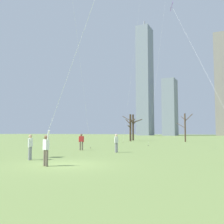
% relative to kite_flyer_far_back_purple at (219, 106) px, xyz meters
% --- Properties ---
extents(ground_plane, '(400.00, 400.00, 0.00)m').
position_rel_kite_flyer_far_back_purple_xyz_m(ground_plane, '(-7.43, -8.40, -3.68)').
color(ground_plane, '#7A934C').
extents(kite_flyer_far_back_purple, '(6.31, 9.47, 15.96)m').
position_rel_kite_flyer_far_back_purple_xyz_m(kite_flyer_far_back_purple, '(0.00, 0.00, 0.00)').
color(kite_flyer_far_back_purple, black).
rests_on(kite_flyer_far_back_purple, ground).
extents(kite_flyer_foreground_left_yellow, '(6.99, 0.43, 16.32)m').
position_rel_kite_flyer_far_back_purple_xyz_m(kite_flyer_foreground_left_yellow, '(-6.39, -9.40, 0.95)').
color(kite_flyer_foreground_left_yellow, '#726656').
rests_on(kite_flyer_foreground_left_yellow, ground).
extents(bystander_watching_nearby, '(0.23, 0.51, 1.62)m').
position_rel_kite_flyer_far_back_purple_xyz_m(bystander_watching_nearby, '(-8.50, 0.69, -2.77)').
color(bystander_watching_nearby, gray).
rests_on(bystander_watching_nearby, ground).
extents(bystander_strolling_midfield, '(0.45, 0.35, 1.62)m').
position_rel_kite_flyer_far_back_purple_xyz_m(bystander_strolling_midfield, '(-12.80, 1.76, -2.77)').
color(bystander_strolling_midfield, '#726656').
rests_on(bystander_strolling_midfield, ground).
extents(bystander_far_off_by_trees, '(0.31, 0.48, 1.62)m').
position_rel_kite_flyer_far_back_purple_xyz_m(bystander_far_off_by_trees, '(-10.87, -7.36, -2.77)').
color(bystander_far_off_by_trees, gray).
rests_on(bystander_far_off_by_trees, ground).
extents(distant_kite_high_overhead_green, '(4.00, 0.86, 27.58)m').
position_rel_kite_flyer_far_back_purple_xyz_m(distant_kite_high_overhead_green, '(-13.50, 21.57, 20.98)').
color(distant_kite_high_overhead_green, green).
rests_on(distant_kite_high_overhead_green, ground).
extents(bare_tree_left_of_center, '(2.01, 2.26, 5.63)m').
position_rel_kite_flyer_far_back_purple_xyz_m(bare_tree_left_of_center, '(-19.18, 32.80, -0.60)').
color(bare_tree_left_of_center, '#423326').
rests_on(bare_tree_left_of_center, ground).
extents(bare_tree_leftmost, '(2.98, 0.79, 5.23)m').
position_rel_kite_flyer_far_back_purple_xyz_m(bare_tree_leftmost, '(-7.56, 28.96, -0.88)').
color(bare_tree_leftmost, '#4C3828').
rests_on(bare_tree_leftmost, ground).
extents(bare_tree_far_right_edge, '(2.87, 1.63, 5.31)m').
position_rel_kite_flyer_far_back_purple_xyz_m(bare_tree_far_right_edge, '(-17.98, 27.80, -0.83)').
color(bare_tree_far_right_edge, '#423326').
rests_on(bare_tree_far_right_edge, ground).
extents(skyline_wide_slab, '(6.59, 9.65, 30.08)m').
position_rel_kite_flyer_far_back_purple_xyz_m(skyline_wide_slab, '(-31.03, 117.99, 11.36)').
color(skyline_wide_slab, gray).
rests_on(skyline_wide_slab, ground).
extents(skyline_short_annex, '(7.38, 10.70, 66.99)m').
position_rel_kite_flyer_far_back_purple_xyz_m(skyline_short_annex, '(-46.40, 122.48, 27.80)').
color(skyline_short_annex, gray).
rests_on(skyline_short_annex, ground).
extents(skyline_mid_tower_right, '(7.93, 8.16, 54.78)m').
position_rel_kite_flyer_far_back_purple_xyz_m(skyline_mid_tower_right, '(-5.18, 129.05, 23.71)').
color(skyline_mid_tower_right, gray).
rests_on(skyline_mid_tower_right, ground).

